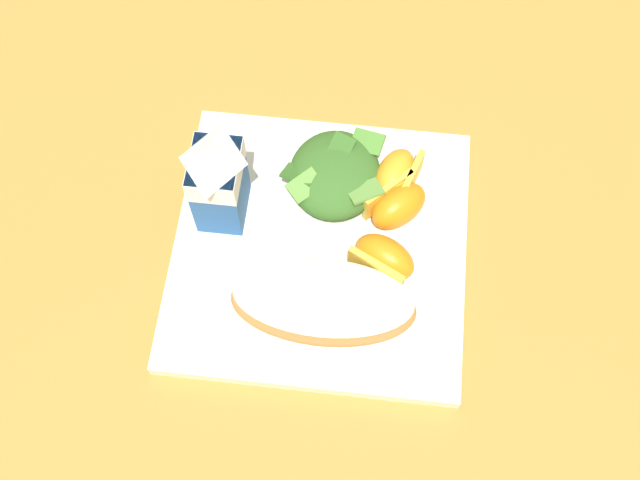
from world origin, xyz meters
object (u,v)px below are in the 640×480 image
object	(u,v)px
milk_carton	(218,178)
orange_wedge_rear	(397,176)
orange_wedge_middle	(397,205)
white_plate	(320,248)
orange_wedge_front	(384,259)
green_salad_pile	(335,175)
cheesy_pizza_bread	(323,302)

from	to	relation	value
milk_carton	orange_wedge_rear	distance (m)	0.17
orange_wedge_rear	orange_wedge_middle	bearing A→B (deg)	-174.45
white_plate	orange_wedge_front	size ratio (longest dim) A/B	4.01
white_plate	green_salad_pile	size ratio (longest dim) A/B	2.73
orange_wedge_middle	orange_wedge_rear	bearing A→B (deg)	5.55
orange_wedge_front	orange_wedge_middle	xyz separation A→B (m)	(0.06, -0.01, 0.00)
orange_wedge_front	orange_wedge_middle	distance (m)	0.06
cheesy_pizza_bread	milk_carton	distance (m)	0.15
milk_carton	orange_wedge_middle	distance (m)	0.17
cheesy_pizza_bread	orange_wedge_middle	size ratio (longest dim) A/B	2.50
green_salad_pile	cheesy_pizza_bread	bearing A→B (deg)	-178.55
cheesy_pizza_bread	green_salad_pile	size ratio (longest dim) A/B	1.66
cheesy_pizza_bread	white_plate	bearing A→B (deg)	8.98
milk_carton	orange_wedge_middle	size ratio (longest dim) A/B	1.62
cheesy_pizza_bread	green_salad_pile	world-z (taller)	green_salad_pile
white_plate	green_salad_pile	distance (m)	0.07
green_salad_pile	orange_wedge_front	xyz separation A→B (m)	(-0.08, -0.05, -0.00)
orange_wedge_middle	orange_wedge_rear	distance (m)	0.03
white_plate	cheesy_pizza_bread	xyz separation A→B (m)	(-0.07, -0.01, 0.03)
white_plate	orange_wedge_middle	distance (m)	0.09
orange_wedge_front	orange_wedge_rear	world-z (taller)	same
cheesy_pizza_bread	orange_wedge_front	size ratio (longest dim) A/B	2.44
cheesy_pizza_bread	green_salad_pile	bearing A→B (deg)	1.45
green_salad_pile	orange_wedge_front	size ratio (longest dim) A/B	1.47
white_plate	milk_carton	bearing A→B (deg)	73.63
milk_carton	orange_wedge_middle	world-z (taller)	milk_carton
white_plate	orange_wedge_rear	distance (m)	0.10
cheesy_pizza_bread	orange_wedge_front	distance (m)	0.07
cheesy_pizza_bread	green_salad_pile	distance (m)	0.13
white_plate	green_salad_pile	bearing A→B (deg)	-6.02
white_plate	cheesy_pizza_bread	distance (m)	0.07
milk_carton	orange_wedge_middle	bearing A→B (deg)	-85.93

